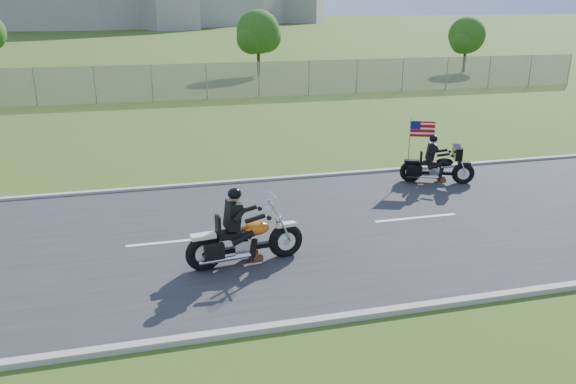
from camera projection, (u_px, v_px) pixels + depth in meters
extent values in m
plane|color=#364E18|center=(261.00, 235.00, 13.29)|extent=(420.00, 420.00, 0.00)
cube|color=#28282B|center=(261.00, 234.00, 13.28)|extent=(120.00, 8.00, 0.04)
cube|color=#9E9B93|center=(234.00, 182.00, 16.99)|extent=(120.00, 0.18, 0.12)
cube|color=#9E9B93|center=(309.00, 323.00, 9.55)|extent=(120.00, 0.18, 0.12)
cube|color=gray|center=(95.00, 85.00, 30.16)|extent=(60.00, 0.03, 2.00)
cylinder|color=#382316|center=(258.00, 58.00, 41.81)|extent=(0.22, 0.22, 2.52)
sphere|color=#1A5115|center=(258.00, 32.00, 41.21)|extent=(3.20, 3.20, 3.20)
sphere|color=#1A5115|center=(265.00, 36.00, 41.91)|extent=(2.40, 2.40, 2.40)
sphere|color=#1A5115|center=(252.00, 39.00, 40.85)|extent=(2.24, 2.24, 2.24)
cylinder|color=#382316|center=(465.00, 57.00, 43.75)|extent=(0.22, 0.22, 2.24)
sphere|color=#1A5115|center=(467.00, 35.00, 43.21)|extent=(2.80, 2.80, 2.80)
sphere|color=#1A5115|center=(470.00, 39.00, 43.83)|extent=(2.10, 2.10, 2.10)
sphere|color=#1A5115|center=(463.00, 41.00, 42.91)|extent=(1.96, 1.96, 1.96)
torus|color=black|center=(286.00, 240.00, 11.99)|extent=(0.79, 0.28, 0.77)
torus|color=black|center=(204.00, 253.00, 11.37)|extent=(0.79, 0.28, 0.77)
ellipsoid|color=orange|center=(256.00, 228.00, 11.64)|extent=(0.62, 0.41, 0.29)
cube|color=black|center=(231.00, 234.00, 11.47)|extent=(0.61, 0.38, 0.13)
cube|color=black|center=(233.00, 215.00, 11.35)|extent=(0.30, 0.45, 0.57)
sphere|color=black|center=(235.00, 194.00, 11.23)|extent=(0.32, 0.32, 0.28)
cube|color=silver|center=(275.00, 203.00, 11.63)|extent=(0.10, 0.48, 0.42)
torus|color=black|center=(463.00, 173.00, 16.83)|extent=(0.68, 0.40, 0.67)
torus|color=black|center=(411.00, 172.00, 17.02)|extent=(0.68, 0.40, 0.67)
ellipsoid|color=black|center=(445.00, 162.00, 16.80)|extent=(0.58, 0.46, 0.25)
cube|color=black|center=(428.00, 163.00, 16.87)|extent=(0.56, 0.44, 0.11)
cube|color=black|center=(431.00, 152.00, 16.75)|extent=(0.34, 0.42, 0.50)
sphere|color=black|center=(434.00, 139.00, 16.62)|extent=(0.32, 0.32, 0.25)
cube|color=black|center=(457.00, 152.00, 16.65)|extent=(0.45, 0.75, 0.36)
cube|color=#B70C11|center=(423.00, 129.00, 16.75)|extent=(0.68, 0.29, 0.47)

